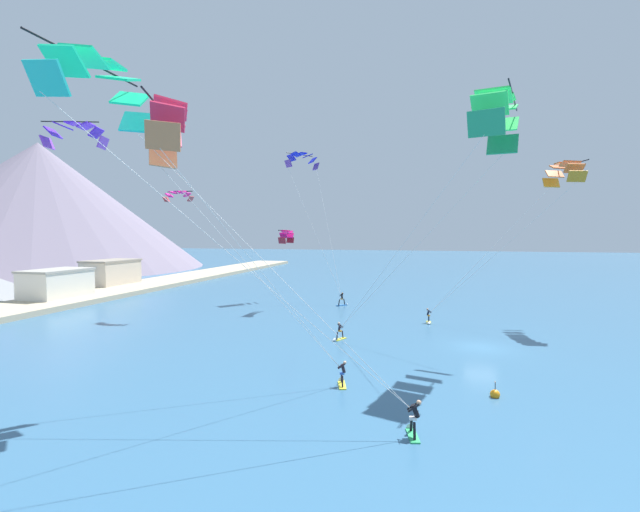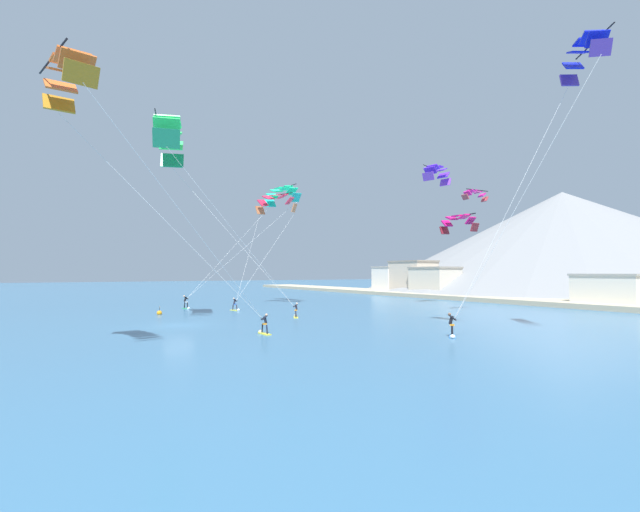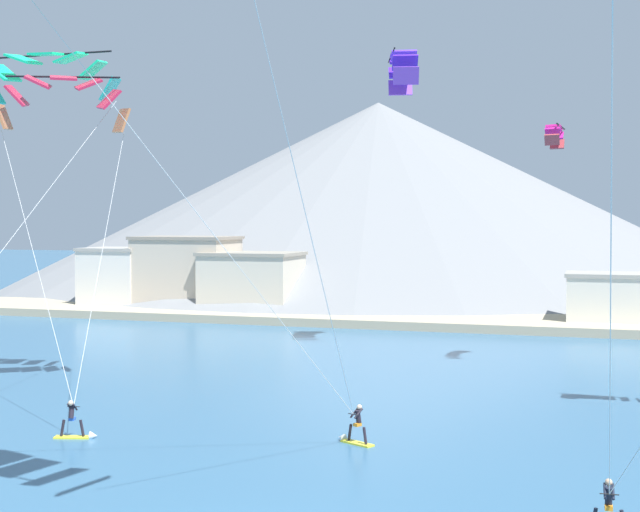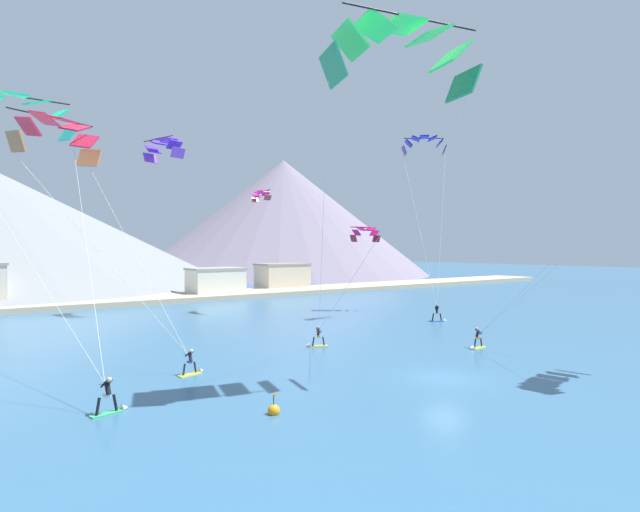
% 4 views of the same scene
% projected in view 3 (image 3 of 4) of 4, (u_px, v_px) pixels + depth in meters
% --- Properties ---
extents(kitesurfer_near_lead, '(1.74, 1.14, 1.64)m').
position_uv_depth(kitesurfer_near_lead, '(353.00, 432.00, 35.18)').
color(kitesurfer_near_lead, yellow).
rests_on(kitesurfer_near_lead, ground).
extents(kitesurfer_near_trail, '(1.78, 0.85, 1.65)m').
position_uv_depth(kitesurfer_near_trail, '(78.00, 427.00, 35.96)').
color(kitesurfer_near_trail, yellow).
rests_on(kitesurfer_near_trail, ground).
extents(parafoil_kite_near_trail, '(8.63, 10.56, 14.96)m').
position_uv_depth(parafoil_kite_near_trail, '(64.00, 98.00, 44.87)').
color(parafoil_kite_near_trail, '#C77243').
extents(parafoil_kite_mid_center, '(7.85, 16.16, 16.45)m').
position_uv_depth(parafoil_kite_mid_center, '(47.00, 72.00, 47.40)').
color(parafoil_kite_mid_center, '#1BB9A9').
extents(parafoil_kite_distant_low_drift, '(3.14, 5.90, 2.39)m').
position_uv_depth(parafoil_kite_distant_low_drift, '(402.00, 67.00, 58.73)').
color(parafoil_kite_distant_low_drift, purple).
extents(parafoil_kite_distant_mid_solo, '(1.02, 3.74, 1.27)m').
position_uv_depth(parafoil_kite_distant_mid_solo, '(555.00, 133.00, 51.78)').
color(parafoil_kite_distant_mid_solo, '#B33D3F').
extents(shoreline_strip, '(180.00, 10.00, 0.70)m').
position_uv_depth(shoreline_strip, '(488.00, 322.00, 73.60)').
color(shoreline_strip, tan).
rests_on(shoreline_strip, ground).
extents(shore_building_harbour_front, '(9.32, 6.48, 7.24)m').
position_uv_depth(shore_building_harbour_front, '(187.00, 274.00, 85.02)').
color(shore_building_harbour_front, beige).
rests_on(shore_building_harbour_front, ground).
extents(shore_building_quay_east, '(8.41, 5.46, 4.53)m').
position_uv_depth(shore_building_quay_east, '(619.00, 301.00, 71.83)').
color(shore_building_quay_east, silver).
rests_on(shore_building_quay_east, ground).
extents(shore_building_quay_west, '(8.74, 6.65, 5.83)m').
position_uv_depth(shore_building_quay_west, '(252.00, 284.00, 82.19)').
color(shore_building_quay_west, beige).
rests_on(shore_building_quay_west, ground).
extents(shore_building_old_town, '(6.15, 5.77, 6.11)m').
position_uv_depth(shore_building_old_town, '(117.00, 279.00, 86.71)').
color(shore_building_old_town, silver).
rests_on(shore_building_old_town, ground).
extents(mountain_peak_west_ridge, '(99.69, 99.69, 24.95)m').
position_uv_depth(mountain_peak_west_ridge, '(378.00, 193.00, 123.11)').
color(mountain_peak_west_ridge, gray).
rests_on(mountain_peak_west_ridge, ground).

